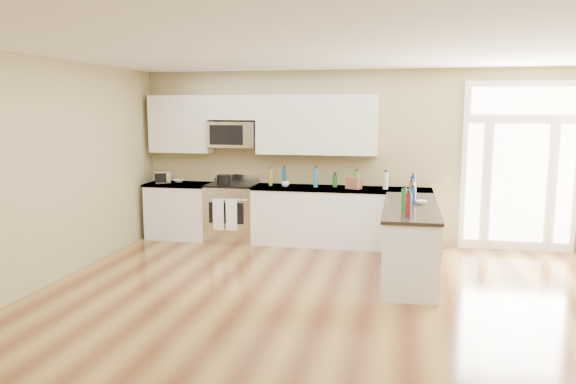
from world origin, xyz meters
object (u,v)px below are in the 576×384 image
at_px(kitchen_range, 232,212).
at_px(toaster_oven, 163,177).
at_px(stockpot, 224,179).
at_px(peninsula_cabinet, 410,243).

xyz_separation_m(kitchen_range, toaster_oven, (-1.18, -0.06, 0.56)).
height_order(kitchen_range, stockpot, stockpot).
bearing_deg(kitchen_range, toaster_oven, -177.16).
height_order(stockpot, toaster_oven, toaster_oven).
distance_m(kitchen_range, toaster_oven, 1.31).
bearing_deg(stockpot, kitchen_range, 43.37).
xyz_separation_m(peninsula_cabinet, toaster_oven, (-4.06, 1.39, 0.61)).
relative_size(peninsula_cabinet, toaster_oven, 9.60).
bearing_deg(kitchen_range, stockpot, -136.63).
distance_m(stockpot, toaster_oven, 1.08).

